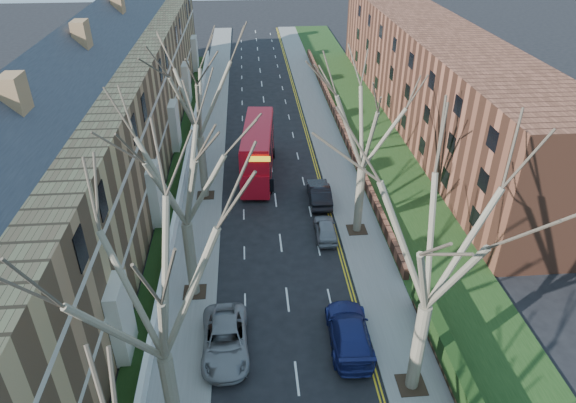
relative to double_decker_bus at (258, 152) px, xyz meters
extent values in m
cube|color=slate|center=(-4.79, 7.29, -2.08)|extent=(3.00, 102.00, 0.12)
cube|color=slate|center=(7.21, 7.29, -2.08)|extent=(3.00, 102.00, 0.12)
cube|color=#97714D|center=(-12.59, -0.71, 2.86)|extent=(9.00, 78.00, 10.00)
cube|color=#2C2E36|center=(-12.59, -0.71, 8.86)|extent=(4.67, 78.00, 4.67)
cube|color=beige|center=(-8.14, -0.71, 1.36)|extent=(0.12, 78.00, 0.35)
cube|color=beige|center=(-8.14, -0.71, 4.86)|extent=(0.12, 78.00, 0.35)
cube|color=brown|center=(18.71, 11.29, 2.86)|extent=(8.00, 54.00, 10.00)
cube|color=brown|center=(8.91, 11.29, -1.57)|extent=(0.35, 54.00, 0.90)
cube|color=white|center=(-6.44, -0.71, -1.52)|extent=(0.30, 78.00, 1.00)
cube|color=#183312|center=(11.71, 7.29, -1.99)|extent=(6.00, 102.00, 0.06)
cylinder|color=#6A5F4C|center=(-4.49, -25.71, 0.60)|extent=(0.64, 0.64, 5.25)
cylinder|color=#6A5F4C|center=(-4.49, -15.71, 0.52)|extent=(0.64, 0.64, 5.07)
cube|color=#2D2116|center=(-4.49, -15.71, -2.01)|extent=(1.40, 1.40, 0.05)
cylinder|color=#6A5F4C|center=(-4.49, -3.71, 0.60)|extent=(0.60, 0.60, 5.25)
cube|color=#2D2116|center=(-4.49, -3.71, -2.01)|extent=(1.40, 1.40, 0.05)
cylinder|color=#6A5F4C|center=(6.91, -23.71, 0.60)|extent=(0.64, 0.64, 5.25)
cube|color=#2D2116|center=(6.91, -23.71, -2.01)|extent=(1.40, 1.40, 0.05)
cylinder|color=#6A5F4C|center=(6.91, -9.71, 0.52)|extent=(0.60, 0.60, 5.07)
cube|color=#2D2116|center=(6.91, -9.71, -2.01)|extent=(1.40, 1.40, 0.05)
cube|color=#B50C1B|center=(0.00, 0.00, -0.75)|extent=(3.26, 10.55, 2.08)
cube|color=#B50C1B|center=(0.00, 0.00, 1.23)|extent=(3.22, 10.04, 1.89)
cube|color=black|center=(0.00, 0.00, -0.33)|extent=(3.21, 9.73, 0.85)
cube|color=black|center=(0.00, 0.00, 1.32)|extent=(3.19, 9.52, 0.85)
imported|color=gray|center=(-2.46, -20.49, -1.39)|extent=(2.61, 5.44, 1.49)
imported|color=navy|center=(4.30, -20.50, -1.34)|extent=(2.44, 5.59, 1.60)
imported|color=gray|center=(4.51, -10.16, -1.50)|extent=(1.64, 3.82, 1.29)
imported|color=black|center=(4.70, -5.22, -1.37)|extent=(1.70, 4.72, 1.55)
camera|label=1|loc=(-0.71, -40.55, 19.20)|focal=32.00mm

